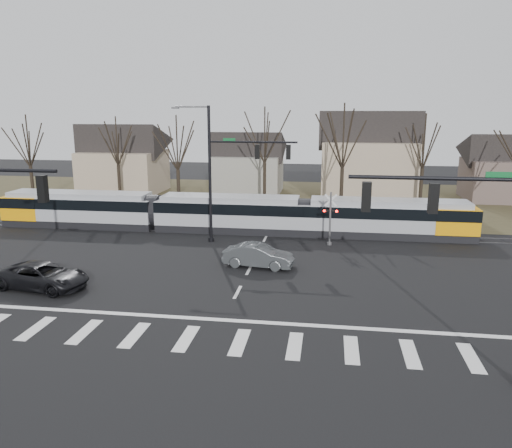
# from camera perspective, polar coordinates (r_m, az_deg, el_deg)

# --- Properties ---
(ground) EXTENTS (140.00, 140.00, 0.00)m
(ground) POSITION_cam_1_polar(r_m,az_deg,el_deg) (26.14, -2.92, -9.32)
(ground) COLOR black
(grass_verge) EXTENTS (140.00, 28.00, 0.01)m
(grass_verge) POSITION_cam_1_polar(r_m,az_deg,el_deg) (56.78, 3.40, 2.88)
(grass_verge) COLOR #38331E
(grass_verge) RESTS_ON ground
(crosswalk) EXTENTS (27.00, 2.60, 0.01)m
(crosswalk) POSITION_cam_1_polar(r_m,az_deg,el_deg) (22.57, -4.96, -13.10)
(crosswalk) COLOR silver
(crosswalk) RESTS_ON ground
(stop_line) EXTENTS (28.00, 0.35, 0.01)m
(stop_line) POSITION_cam_1_polar(r_m,az_deg,el_deg) (24.51, -3.76, -10.88)
(stop_line) COLOR silver
(stop_line) RESTS_ON ground
(lane_dashes) EXTENTS (0.18, 30.00, 0.01)m
(lane_dashes) POSITION_cam_1_polar(r_m,az_deg,el_deg) (41.20, 1.42, -0.95)
(lane_dashes) COLOR silver
(lane_dashes) RESTS_ON ground
(rail_pair) EXTENTS (90.00, 1.52, 0.06)m
(rail_pair) POSITION_cam_1_polar(r_m,az_deg,el_deg) (41.00, 1.39, -0.99)
(rail_pair) COLOR #59595E
(rail_pair) RESTS_ON ground
(tram) EXTENTS (39.27, 2.92, 2.98)m
(tram) POSITION_cam_1_polar(r_m,az_deg,el_deg) (41.38, -3.19, 1.38)
(tram) COLOR gray
(tram) RESTS_ON ground
(sedan) EXTENTS (2.73, 4.90, 1.48)m
(sedan) POSITION_cam_1_polar(r_m,az_deg,el_deg) (32.09, 0.27, -3.64)
(sedan) COLOR #3D4043
(sedan) RESTS_ON ground
(suv) EXTENTS (4.02, 6.01, 1.47)m
(suv) POSITION_cam_1_polar(r_m,az_deg,el_deg) (30.77, -23.21, -5.47)
(suv) COLOR black
(suv) RESTS_ON ground
(signal_pole_near_right) EXTENTS (6.72, 0.44, 8.00)m
(signal_pole_near_right) POSITION_cam_1_polar(r_m,az_deg,el_deg) (19.07, 24.21, -2.58)
(signal_pole_near_right) COLOR black
(signal_pole_near_right) RESTS_ON ground
(signal_pole_far) EXTENTS (9.28, 0.44, 10.20)m
(signal_pole_far) POSITION_cam_1_polar(r_m,az_deg,el_deg) (37.16, -2.90, 6.44)
(signal_pole_far) COLOR black
(signal_pole_far) RESTS_ON ground
(rail_crossing_signal) EXTENTS (1.08, 0.36, 4.00)m
(rail_crossing_signal) POSITION_cam_1_polar(r_m,az_deg,el_deg) (37.37, 8.47, 0.42)
(rail_crossing_signal) COLOR #59595B
(rail_crossing_signal) RESTS_ON ground
(tree_row) EXTENTS (59.20, 7.20, 10.00)m
(tree_row) POSITION_cam_1_polar(r_m,az_deg,el_deg) (50.02, 5.16, 7.27)
(tree_row) COLOR black
(tree_row) RESTS_ON ground
(house_a) EXTENTS (9.72, 8.64, 8.60)m
(house_a) POSITION_cam_1_polar(r_m,az_deg,el_deg) (63.06, -14.95, 7.56)
(house_a) COLOR gray
(house_a) RESTS_ON ground
(house_b) EXTENTS (8.64, 7.56, 7.65)m
(house_b) POSITION_cam_1_polar(r_m,az_deg,el_deg) (60.80, -0.95, 7.34)
(house_b) COLOR gray
(house_b) RESTS_ON ground
(house_c) EXTENTS (10.80, 8.64, 10.10)m
(house_c) POSITION_cam_1_polar(r_m,az_deg,el_deg) (57.05, 12.69, 7.94)
(house_c) COLOR gray
(house_c) RESTS_ON ground
(house_d) EXTENTS (8.64, 7.56, 7.65)m
(house_d) POSITION_cam_1_polar(r_m,az_deg,el_deg) (62.04, 26.52, 6.11)
(house_d) COLOR brown
(house_d) RESTS_ON ground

